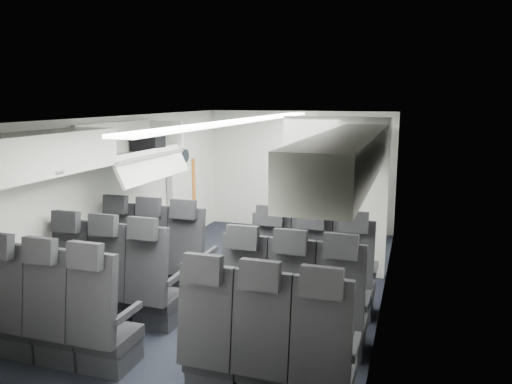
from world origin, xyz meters
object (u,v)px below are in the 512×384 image
Objects in this scene: seat_row_front at (232,268)px; boarding_door at (183,186)px; seat_row_mid at (200,297)px; galley_unit at (350,183)px; flight_attendant at (291,199)px; carry_on_bag at (148,141)px; seat_row_rear at (157,336)px.

seat_row_front is 2.71m from boarding_door.
seat_row_mid is at bearing -61.23° from boarding_door.
flight_attendant is at bearing -127.47° from galley_unit.
boarding_door is at bearing -155.72° from galley_unit.
galley_unit is 4.92× the size of carry_on_bag.
flight_attendant is at bearing 46.75° from carry_on_bag.
boarding_door is at bearing 112.87° from seat_row_rear.
flight_attendant is (0.16, 4.02, 0.42)m from seat_row_rear.
seat_row_front is at bearing 90.00° from seat_row_mid.
seat_row_mid is 3.15m from flight_attendant.
seat_row_mid is 3.45m from boarding_door.
flight_attendant reaches higher than seat_row_rear.
seat_row_mid is at bearing -46.15° from carry_on_bag.
seat_row_front is 8.63× the size of carry_on_bag.
flight_attendant is (1.80, 0.14, -0.14)m from boarding_door.
seat_row_front is 1.80m from seat_row_rear.
seat_row_front is at bearing -22.52° from carry_on_bag.
carry_on_bag reaches higher than galley_unit.
flight_attendant is at bearing 85.91° from seat_row_front.
flight_attendant is 2.46m from carry_on_bag.
galley_unit is at bearing 24.28° from boarding_door.
boarding_door is at bearing 99.82° from carry_on_bag.
galley_unit reaches higher than boarding_door.
seat_row_mid is 2.03× the size of flight_attendant.
carry_on_bag is at bearing -81.03° from boarding_door.
seat_row_front is 0.90m from seat_row_mid.
seat_row_mid is (0.00, -0.90, 0.00)m from seat_row_front.
galley_unit is at bearing 77.12° from seat_row_mid.
galley_unit reaches higher than seat_row_mid.
boarding_door is (-1.64, 2.99, 0.55)m from seat_row_mid.
flight_attendant is at bearing 87.74° from seat_row_rear.
galley_unit reaches higher than seat_row_front.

